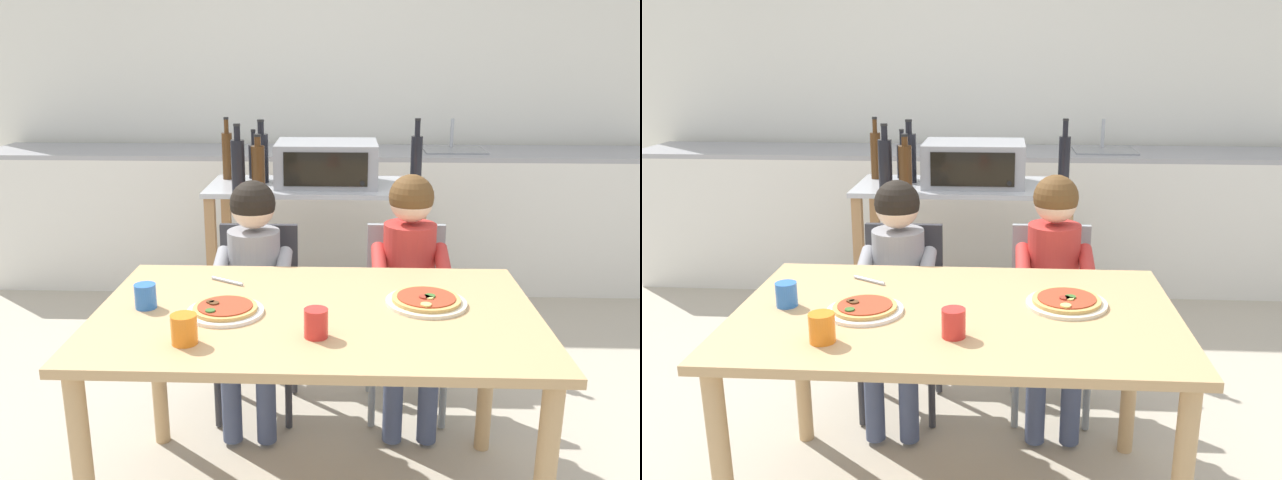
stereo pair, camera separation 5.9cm
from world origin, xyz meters
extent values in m
plane|color=#B7AD99|center=(0.00, 1.10, 0.00)|extent=(11.01, 11.01, 0.00)
cube|color=white|center=(0.00, 2.81, 1.35)|extent=(5.13, 0.12, 2.70)
cube|color=silver|center=(0.00, 2.40, 0.44)|extent=(4.61, 0.60, 0.88)
cube|color=#9E9EA3|center=(0.00, 2.40, 0.90)|extent=(4.61, 0.60, 0.03)
cube|color=gray|center=(0.81, 2.40, 0.91)|extent=(0.40, 0.33, 0.02)
cylinder|color=#B7BABF|center=(0.81, 2.52, 1.01)|extent=(0.02, 0.02, 0.20)
cube|color=#B7BABF|center=(-0.06, 1.44, 0.86)|extent=(1.14, 0.52, 0.02)
cube|color=#AD7F51|center=(-0.06, 1.44, 0.31)|extent=(1.05, 0.48, 0.02)
cube|color=#AD7F51|center=(-0.59, 1.22, 0.42)|extent=(0.05, 0.05, 0.85)
cube|color=#AD7F51|center=(0.47, 1.22, 0.42)|extent=(0.05, 0.05, 0.85)
cube|color=#AD7F51|center=(-0.59, 1.66, 0.42)|extent=(0.05, 0.05, 0.85)
cube|color=#AD7F51|center=(0.47, 1.66, 0.42)|extent=(0.05, 0.05, 0.85)
cube|color=#999BA0|center=(-0.01, 1.45, 0.98)|extent=(0.53, 0.37, 0.22)
cube|color=black|center=(-0.01, 1.26, 0.98)|extent=(0.42, 0.01, 0.17)
cylinder|color=black|center=(0.17, 1.26, 0.92)|extent=(0.02, 0.01, 0.02)
cylinder|color=#4C2D14|center=(-0.56, 1.58, 1.00)|extent=(0.06, 0.06, 0.25)
cylinder|color=#4C2D14|center=(-0.56, 1.58, 1.16)|extent=(0.03, 0.03, 0.07)
cylinder|color=black|center=(-0.56, 1.58, 1.20)|extent=(0.03, 0.03, 0.01)
cylinder|color=black|center=(0.46, 1.44, 1.00)|extent=(0.06, 0.06, 0.26)
cylinder|color=black|center=(0.46, 1.44, 1.17)|extent=(0.03, 0.03, 0.08)
cylinder|color=black|center=(0.46, 1.44, 1.22)|extent=(0.03, 0.03, 0.01)
cylinder|color=black|center=(-0.42, 1.61, 0.96)|extent=(0.06, 0.06, 0.18)
cylinder|color=black|center=(-0.42, 1.61, 1.09)|extent=(0.02, 0.02, 0.07)
cylinder|color=black|center=(-0.42, 1.61, 1.14)|extent=(0.03, 0.03, 0.01)
cylinder|color=black|center=(-0.36, 1.48, 1.00)|extent=(0.08, 0.08, 0.26)
cylinder|color=black|center=(-0.36, 1.48, 1.16)|extent=(0.03, 0.03, 0.06)
cylinder|color=black|center=(-0.36, 1.48, 1.20)|extent=(0.04, 0.04, 0.01)
cylinder|color=black|center=(-0.45, 1.25, 1.00)|extent=(0.07, 0.07, 0.26)
cylinder|color=black|center=(-0.45, 1.25, 1.16)|extent=(0.03, 0.03, 0.07)
cylinder|color=black|center=(-0.45, 1.25, 1.20)|extent=(0.03, 0.03, 0.01)
cylinder|color=#4C2D14|center=(-0.34, 1.24, 0.99)|extent=(0.07, 0.07, 0.23)
cylinder|color=#4C2D14|center=(-0.34, 1.24, 1.13)|extent=(0.03, 0.03, 0.05)
cylinder|color=black|center=(-0.34, 1.24, 1.15)|extent=(0.04, 0.04, 0.01)
cube|color=tan|center=(0.00, 0.00, 0.73)|extent=(1.43, 0.88, 0.03)
cylinder|color=tan|center=(-0.65, -0.38, 0.36)|extent=(0.06, 0.06, 0.72)
cylinder|color=tan|center=(-0.65, 0.38, 0.36)|extent=(0.06, 0.06, 0.72)
cylinder|color=tan|center=(0.65, 0.38, 0.36)|extent=(0.06, 0.06, 0.72)
cube|color=#333338|center=(-0.29, 0.64, 0.44)|extent=(0.36, 0.36, 0.04)
cube|color=#333338|center=(-0.29, 0.80, 0.63)|extent=(0.34, 0.03, 0.38)
cylinder|color=#333338|center=(-0.14, 0.49, 0.22)|extent=(0.03, 0.03, 0.42)
cylinder|color=#333338|center=(-0.44, 0.49, 0.22)|extent=(0.03, 0.03, 0.42)
cylinder|color=#333338|center=(-0.14, 0.79, 0.22)|extent=(0.03, 0.03, 0.42)
cylinder|color=#333338|center=(-0.44, 0.79, 0.22)|extent=(0.03, 0.03, 0.42)
cube|color=gray|center=(0.36, 0.66, 0.44)|extent=(0.36, 0.36, 0.04)
cube|color=gray|center=(0.36, 0.82, 0.63)|extent=(0.34, 0.03, 0.38)
cylinder|color=gray|center=(0.51, 0.51, 0.22)|extent=(0.03, 0.03, 0.42)
cylinder|color=gray|center=(0.21, 0.51, 0.22)|extent=(0.03, 0.03, 0.42)
cylinder|color=gray|center=(0.51, 0.81, 0.22)|extent=(0.03, 0.03, 0.42)
cylinder|color=gray|center=(0.21, 0.81, 0.22)|extent=(0.03, 0.03, 0.42)
cube|color=#424C6B|center=(-0.22, 0.50, 0.48)|extent=(0.10, 0.30, 0.10)
cylinder|color=#424C6B|center=(-0.22, 0.37, 0.24)|extent=(0.08, 0.08, 0.44)
cube|color=#424C6B|center=(-0.36, 0.50, 0.48)|extent=(0.10, 0.30, 0.10)
cylinder|color=#424C6B|center=(-0.36, 0.37, 0.24)|extent=(0.08, 0.08, 0.44)
cylinder|color=gray|center=(-0.16, 0.54, 0.69)|extent=(0.06, 0.26, 0.15)
cylinder|color=gray|center=(-0.42, 0.54, 0.69)|extent=(0.06, 0.26, 0.15)
cylinder|color=gray|center=(-0.29, 0.64, 0.66)|extent=(0.22, 0.22, 0.36)
sphere|color=beige|center=(-0.29, 0.64, 0.94)|extent=(0.18, 0.18, 0.18)
sphere|color=black|center=(-0.29, 0.64, 0.95)|extent=(0.19, 0.19, 0.19)
cube|color=#424C6B|center=(0.43, 0.52, 0.48)|extent=(0.10, 0.30, 0.10)
cylinder|color=#424C6B|center=(0.43, 0.39, 0.24)|extent=(0.08, 0.08, 0.44)
cube|color=#424C6B|center=(0.29, 0.52, 0.48)|extent=(0.10, 0.30, 0.10)
cylinder|color=#424C6B|center=(0.29, 0.39, 0.24)|extent=(0.08, 0.08, 0.44)
cylinder|color=#BC332D|center=(0.49, 0.56, 0.71)|extent=(0.06, 0.26, 0.15)
cylinder|color=#BC332D|center=(0.23, 0.56, 0.71)|extent=(0.06, 0.26, 0.15)
cylinder|color=#BC332D|center=(0.36, 0.66, 0.67)|extent=(0.22, 0.22, 0.38)
sphere|color=beige|center=(0.36, 0.66, 0.96)|extent=(0.18, 0.18, 0.18)
sphere|color=brown|center=(0.36, 0.66, 0.98)|extent=(0.19, 0.19, 0.19)
cylinder|color=white|center=(-0.29, -0.04, 0.75)|extent=(0.25, 0.25, 0.01)
cylinder|color=tan|center=(-0.29, -0.04, 0.76)|extent=(0.21, 0.21, 0.01)
cylinder|color=#B23D23|center=(-0.29, -0.04, 0.77)|extent=(0.18, 0.18, 0.00)
cylinder|color=#563319|center=(-0.34, -0.02, 0.78)|extent=(0.03, 0.03, 0.01)
cylinder|color=#386628|center=(-0.33, -0.09, 0.78)|extent=(0.03, 0.03, 0.01)
cylinder|color=#563319|center=(-0.33, -0.03, 0.78)|extent=(0.03, 0.03, 0.01)
cylinder|color=beige|center=(0.36, 0.06, 0.75)|extent=(0.27, 0.27, 0.01)
cylinder|color=tan|center=(0.36, 0.06, 0.76)|extent=(0.23, 0.23, 0.01)
cylinder|color=#B23D23|center=(0.36, 0.06, 0.77)|extent=(0.19, 0.19, 0.00)
cylinder|color=#DBC666|center=(0.35, -0.01, 0.78)|extent=(0.04, 0.04, 0.01)
cylinder|color=#DBC666|center=(0.37, 0.04, 0.78)|extent=(0.03, 0.03, 0.01)
cylinder|color=#386628|center=(0.37, 0.06, 0.78)|extent=(0.04, 0.04, 0.01)
cylinder|color=maroon|center=(0.35, 0.05, 0.78)|extent=(0.04, 0.04, 0.01)
cylinder|color=red|center=(0.01, -0.21, 0.79)|extent=(0.07, 0.07, 0.09)
cylinder|color=blue|center=(-0.56, 0.00, 0.79)|extent=(0.07, 0.07, 0.08)
cylinder|color=orange|center=(-0.37, -0.26, 0.79)|extent=(0.08, 0.08, 0.09)
cylinder|color=#B7BABF|center=(-0.33, 0.25, 0.75)|extent=(0.13, 0.08, 0.01)
camera|label=1|loc=(0.09, -1.98, 1.56)|focal=36.97mm
camera|label=2|loc=(0.15, -1.98, 1.56)|focal=36.97mm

